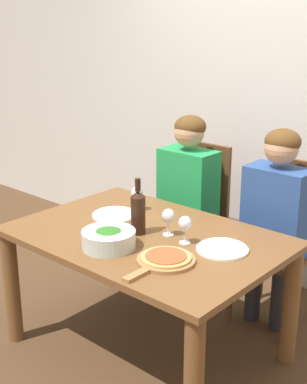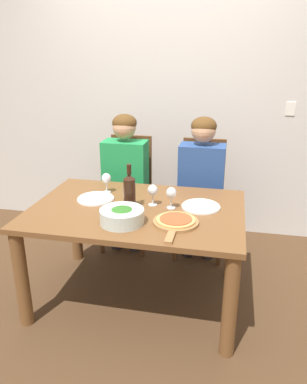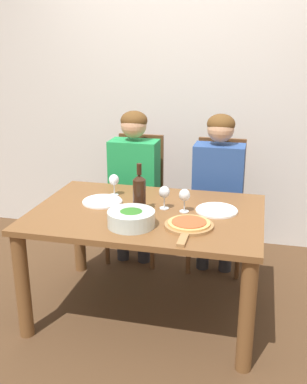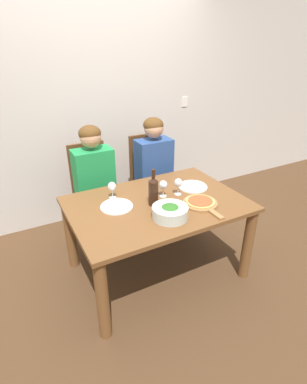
% 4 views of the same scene
% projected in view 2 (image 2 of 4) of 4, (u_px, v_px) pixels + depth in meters
% --- Properties ---
extents(ground_plane, '(40.00, 40.00, 0.00)m').
position_uv_depth(ground_plane, '(138.00, 296.00, 2.82)').
color(ground_plane, '#4C331E').
extents(back_wall, '(10.00, 0.06, 2.70)m').
position_uv_depth(back_wall, '(170.00, 94.00, 3.55)').
color(back_wall, silver).
rests_on(back_wall, ground).
extents(dining_table, '(1.45, 1.00, 0.72)m').
position_uv_depth(dining_table, '(137.00, 224.00, 2.61)').
color(dining_table, brown).
rests_on(dining_table, ground).
extents(chair_left, '(0.42, 0.42, 1.02)m').
position_uv_depth(chair_left, '(129.00, 189.00, 3.47)').
color(chair_left, brown).
rests_on(chair_left, ground).
extents(chair_right, '(0.42, 0.42, 1.02)m').
position_uv_depth(chair_right, '(201.00, 194.00, 3.34)').
color(chair_right, brown).
rests_on(chair_right, ground).
extents(person_woman, '(0.47, 0.51, 1.24)m').
position_uv_depth(person_woman, '(125.00, 171.00, 3.29)').
color(person_woman, '#28282D').
rests_on(person_woman, ground).
extents(person_man, '(0.47, 0.51, 1.24)m').
position_uv_depth(person_man, '(201.00, 175.00, 3.16)').
color(person_man, '#28282D').
rests_on(person_man, ground).
extents(wine_bottle, '(0.08, 0.08, 0.31)m').
position_uv_depth(wine_bottle, '(130.00, 191.00, 2.51)').
color(wine_bottle, black).
rests_on(wine_bottle, dining_table).
extents(broccoli_bowl, '(0.28, 0.28, 0.10)m').
position_uv_depth(broccoli_bowl, '(122.00, 216.00, 2.32)').
color(broccoli_bowl, silver).
rests_on(broccoli_bowl, dining_table).
extents(dinner_plate_left, '(0.27, 0.27, 0.02)m').
position_uv_depth(dinner_plate_left, '(96.00, 198.00, 2.70)').
color(dinner_plate_left, white).
rests_on(dinner_plate_left, dining_table).
extents(dinner_plate_right, '(0.27, 0.27, 0.02)m').
position_uv_depth(dinner_plate_right, '(201.00, 206.00, 2.56)').
color(dinner_plate_right, white).
rests_on(dinner_plate_right, dining_table).
extents(pizza_on_board, '(0.29, 0.43, 0.04)m').
position_uv_depth(pizza_on_board, '(176.00, 222.00, 2.31)').
color(pizza_on_board, '#9E7042').
rests_on(pizza_on_board, dining_table).
extents(wine_glass_left, '(0.07, 0.07, 0.15)m').
position_uv_depth(wine_glass_left, '(106.00, 179.00, 2.81)').
color(wine_glass_left, silver).
rests_on(wine_glass_left, dining_table).
extents(wine_glass_right, '(0.07, 0.07, 0.15)m').
position_uv_depth(wine_glass_right, '(171.00, 194.00, 2.52)').
color(wine_glass_right, silver).
rests_on(wine_glass_right, dining_table).
extents(wine_glass_centre, '(0.07, 0.07, 0.15)m').
position_uv_depth(wine_glass_centre, '(153.00, 191.00, 2.57)').
color(wine_glass_centre, silver).
rests_on(wine_glass_centre, dining_table).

